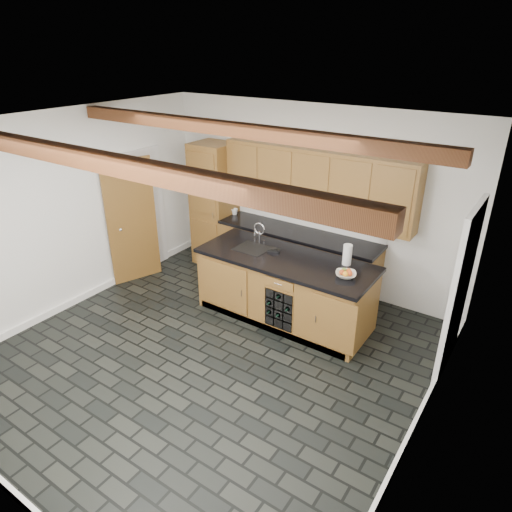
{
  "coord_description": "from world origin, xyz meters",
  "views": [
    {
      "loc": [
        3.09,
        -3.51,
        3.59
      ],
      "look_at": [
        0.15,
        0.8,
        1.12
      ],
      "focal_mm": 32.0,
      "sensor_mm": 36.0,
      "label": 1
    }
  ],
  "objects": [
    {
      "name": "fruit_cluster",
      "position": [
        1.2,
        1.25,
        0.99
      ],
      "size": [
        0.16,
        0.17,
        0.07
      ],
      "color": "#C8481A",
      "rests_on": "fruit_bowl"
    },
    {
      "name": "paper_towel",
      "position": [
        1.06,
        1.58,
        1.07
      ],
      "size": [
        0.12,
        0.12,
        0.28
      ],
      "primitive_type": "cylinder",
      "color": "white",
      "rests_on": "island"
    },
    {
      "name": "room_shell",
      "position": [
        -0.09,
        0.53,
        1.53
      ],
      "size": [
        5.01,
        5.0,
        5.0
      ],
      "color": "white",
      "rests_on": "ground"
    },
    {
      "name": "ground",
      "position": [
        0.0,
        0.0,
        0.0
      ],
      "size": [
        5.0,
        5.0,
        0.0
      ],
      "primitive_type": "plane",
      "color": "black",
      "rests_on": "ground"
    },
    {
      "name": "faucet",
      "position": [
        -0.25,
        1.33,
        0.96
      ],
      "size": [
        0.45,
        0.4,
        0.34
      ],
      "color": "black",
      "rests_on": "island"
    },
    {
      "name": "kitchen_scale",
      "position": [
        0.05,
        1.39,
        0.95
      ],
      "size": [
        0.18,
        0.14,
        0.05
      ],
      "rotation": [
        0.0,
        0.0,
        0.31
      ],
      "color": "black",
      "rests_on": "island"
    },
    {
      "name": "mug",
      "position": [
        -1.29,
        2.28,
        0.98
      ],
      "size": [
        0.13,
        0.13,
        0.1
      ],
      "primitive_type": "imported",
      "rotation": [
        0.0,
        0.0,
        -0.18
      ],
      "color": "white",
      "rests_on": "back_cabinetry"
    },
    {
      "name": "fruit_bowl",
      "position": [
        1.2,
        1.25,
        0.96
      ],
      "size": [
        0.34,
        0.34,
        0.06
      ],
      "primitive_type": "imported",
      "rotation": [
        0.0,
        0.0,
        0.42
      ],
      "color": "silver",
      "rests_on": "island"
    },
    {
      "name": "island",
      "position": [
        0.31,
        1.28,
        0.46
      ],
      "size": [
        2.48,
        0.96,
        0.93
      ],
      "color": "brown",
      "rests_on": "ground"
    },
    {
      "name": "back_cabinetry",
      "position": [
        -0.38,
        2.24,
        0.98
      ],
      "size": [
        3.65,
        0.62,
        2.2
      ],
      "color": "brown",
      "rests_on": "ground"
    }
  ]
}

